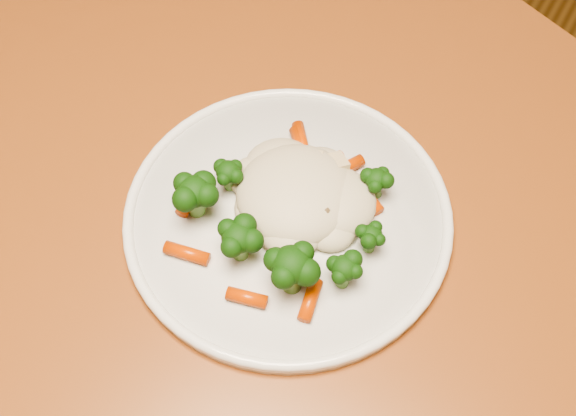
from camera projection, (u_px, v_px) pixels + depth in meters
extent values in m
cube|color=#975023|center=(258.00, 249.00, 0.67)|extent=(1.50, 1.26, 0.04)
cube|color=#975023|center=(235.00, 31.00, 1.35)|extent=(0.08, 0.08, 0.71)
cylinder|color=white|center=(288.00, 217.00, 0.66)|extent=(0.30, 0.30, 0.01)
ellipsoid|color=beige|center=(296.00, 187.00, 0.64)|extent=(0.13, 0.11, 0.05)
ellipsoid|color=black|center=(196.00, 199.00, 0.64)|extent=(0.05, 0.05, 0.04)
ellipsoid|color=black|center=(239.00, 245.00, 0.61)|extent=(0.05, 0.05, 0.04)
ellipsoid|color=black|center=(291.00, 273.00, 0.59)|extent=(0.05, 0.05, 0.05)
ellipsoid|color=black|center=(344.00, 273.00, 0.60)|extent=(0.04, 0.04, 0.03)
ellipsoid|color=black|center=(370.00, 240.00, 0.62)|extent=(0.03, 0.03, 0.03)
ellipsoid|color=black|center=(376.00, 185.00, 0.65)|extent=(0.03, 0.03, 0.03)
ellipsoid|color=black|center=(229.00, 178.00, 0.66)|extent=(0.04, 0.04, 0.03)
cylinder|color=#DB4705|center=(301.00, 142.00, 0.69)|extent=(0.04, 0.04, 0.01)
cylinder|color=#DB4705|center=(323.00, 165.00, 0.67)|extent=(0.03, 0.04, 0.01)
cylinder|color=#DB4705|center=(365.00, 195.00, 0.66)|extent=(0.04, 0.03, 0.01)
cylinder|color=#DB4705|center=(190.00, 196.00, 0.66)|extent=(0.02, 0.04, 0.01)
cylinder|color=#DB4705|center=(187.00, 253.00, 0.62)|extent=(0.04, 0.02, 0.01)
cylinder|color=#DB4705|center=(247.00, 298.00, 0.60)|extent=(0.04, 0.02, 0.01)
cylinder|color=#DB4705|center=(310.00, 300.00, 0.60)|extent=(0.02, 0.04, 0.01)
cylinder|color=#DB4705|center=(314.00, 200.00, 0.64)|extent=(0.02, 0.05, 0.01)
cylinder|color=#DB4705|center=(297.00, 160.00, 0.66)|extent=(0.04, 0.04, 0.01)
cylinder|color=#DB4705|center=(302.00, 149.00, 0.69)|extent=(0.04, 0.04, 0.01)
cylinder|color=#DB4705|center=(341.00, 170.00, 0.67)|extent=(0.03, 0.05, 0.01)
ellipsoid|color=brown|center=(300.00, 196.00, 0.64)|extent=(0.03, 0.03, 0.02)
ellipsoid|color=brown|center=(322.00, 211.00, 0.63)|extent=(0.03, 0.03, 0.02)
ellipsoid|color=brown|center=(277.00, 186.00, 0.65)|extent=(0.02, 0.02, 0.02)
cube|color=beige|center=(309.00, 161.00, 0.66)|extent=(0.03, 0.02, 0.01)
cube|color=beige|center=(338.00, 163.00, 0.66)|extent=(0.02, 0.02, 0.01)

